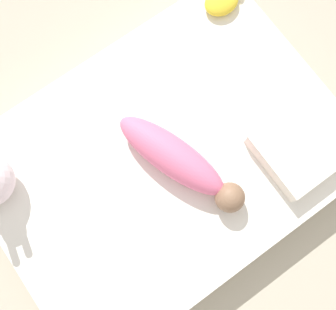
% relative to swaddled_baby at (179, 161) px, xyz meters
% --- Properties ---
extents(ground_plane, '(12.00, 12.00, 0.00)m').
position_rel_swaddled_baby_xyz_m(ground_plane, '(-0.02, 0.06, -0.26)').
color(ground_plane, '#B2A893').
extents(bed_mattress, '(1.49, 1.10, 0.18)m').
position_rel_swaddled_baby_xyz_m(bed_mattress, '(-0.02, 0.06, -0.17)').
color(bed_mattress, white).
rests_on(bed_mattress, ground_plane).
extents(swaddled_baby, '(0.30, 0.59, 0.15)m').
position_rel_swaddled_baby_xyz_m(swaddled_baby, '(0.00, 0.00, 0.00)').
color(swaddled_baby, pink).
rests_on(swaddled_baby, bed_mattress).
extents(pillow, '(0.37, 0.31, 0.09)m').
position_rel_swaddled_baby_xyz_m(pillow, '(0.47, -0.24, -0.03)').
color(pillow, white).
rests_on(pillow, bed_mattress).
extents(turtle_plush, '(0.20, 0.13, 0.06)m').
position_rel_swaddled_baby_xyz_m(turtle_plush, '(0.59, 0.48, -0.05)').
color(turtle_plush, yellow).
rests_on(turtle_plush, bed_mattress).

